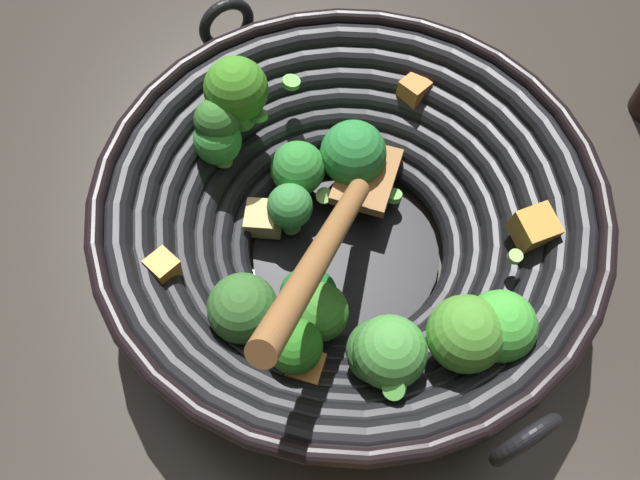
# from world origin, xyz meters

# --- Properties ---
(ground_plane) EXTENTS (4.00, 4.00, 0.00)m
(ground_plane) POSITION_xyz_m (0.00, 0.00, 0.00)
(ground_plane) COLOR #332D28
(wok) EXTENTS (0.44, 0.41, 0.22)m
(wok) POSITION_xyz_m (-0.00, 0.00, 0.07)
(wok) COLOR black
(wok) RESTS_ON ground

